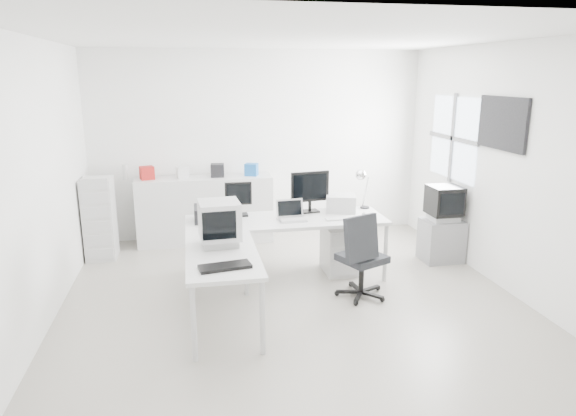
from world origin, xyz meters
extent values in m
cube|color=beige|center=(0.00, 0.00, 0.00)|extent=(5.00, 5.00, 0.01)
cube|color=white|center=(0.00, 0.00, 2.80)|extent=(5.00, 5.00, 0.01)
cube|color=white|center=(0.00, 2.50, 1.40)|extent=(5.00, 0.02, 2.80)
cube|color=white|center=(-2.50, 0.00, 1.40)|extent=(0.02, 5.00, 2.80)
cube|color=white|center=(2.50, 0.00, 1.40)|extent=(0.02, 5.00, 2.80)
cube|color=silver|center=(0.77, 0.69, 0.30)|extent=(0.40, 0.50, 0.60)
cube|color=black|center=(-0.78, 0.74, 0.84)|extent=(0.49, 0.38, 0.17)
cube|color=silver|center=(0.72, 0.49, 0.76)|extent=(0.40, 0.13, 0.02)
sphere|color=silver|center=(1.02, 0.54, 0.78)|extent=(0.06, 0.06, 0.06)
cube|color=#B1B1B1|center=(0.82, 0.86, 0.86)|extent=(0.44, 0.41, 0.21)
cube|color=black|center=(-0.78, -0.86, 0.77)|extent=(0.49, 0.26, 0.03)
cube|color=slate|center=(2.22, 0.82, 0.28)|extent=(0.52, 0.42, 0.56)
cube|color=silver|center=(-0.86, 2.24, 0.49)|extent=(1.97, 0.49, 0.98)
cube|color=#A51A17|center=(-1.66, 2.24, 1.08)|extent=(0.23, 0.21, 0.19)
cube|color=silver|center=(-1.16, 2.24, 1.06)|extent=(0.19, 0.17, 0.16)
cube|color=black|center=(-0.66, 2.24, 1.08)|extent=(0.21, 0.19, 0.19)
cube|color=#1758A7|center=(-0.16, 2.24, 1.07)|extent=(0.22, 0.21, 0.18)
cylinder|color=silver|center=(-1.96, 2.28, 1.09)|extent=(0.07, 0.07, 0.22)
cube|color=silver|center=(-2.28, 1.81, 0.55)|extent=(0.39, 0.46, 1.10)
camera|label=1|loc=(-1.05, -5.22, 2.44)|focal=32.00mm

